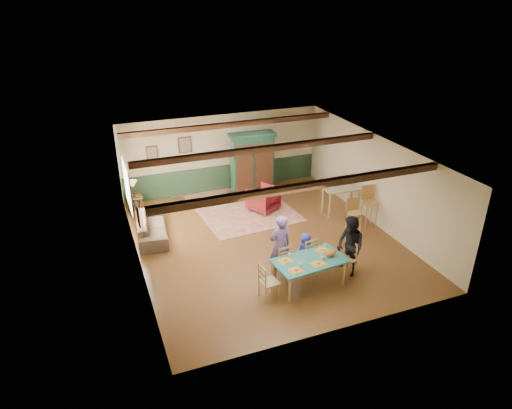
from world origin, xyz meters
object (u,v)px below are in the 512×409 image
object	(u,v)px
dining_chair_far_right	(307,252)
dining_chair_end_left	(269,281)
end_table	(135,205)
counter_table	(341,201)
table_lamp	(133,189)
bar_stool_right	(370,207)
dining_chair_far_left	(281,260)
cat	(330,254)
person_man	(280,245)
person_woman	(350,246)
person_child	(305,250)
sofa	(152,227)
armoire	(252,165)
dining_chair_end_right	(346,258)
armchair	(263,198)
bar_stool_left	(354,218)
dining_table	(309,273)

from	to	relation	value
dining_chair_far_right	dining_chair_end_left	bearing A→B (deg)	24.92
end_table	counter_table	world-z (taller)	counter_table
table_lamp	bar_stool_right	size ratio (longest dim) A/B	0.42
dining_chair_far_left	cat	world-z (taller)	dining_chair_far_left
person_man	person_woman	size ratio (longest dim) A/B	1.05
person_child	sofa	world-z (taller)	person_child
person_child	end_table	size ratio (longest dim) A/B	1.64
person_man	cat	xyz separation A→B (m)	(0.97, -0.75, -0.02)
armoire	bar_stool_right	distance (m)	4.26
dining_chair_end_right	armoire	world-z (taller)	armoire
dining_chair_end_right	bar_stool_right	bearing A→B (deg)	129.01
dining_chair_far_left	sofa	distance (m)	4.13
dining_chair_end_left	cat	world-z (taller)	dining_chair_end_left
sofa	counter_table	distance (m)	5.84
dining_chair_end_left	dining_chair_far_right	bearing A→B (deg)	-65.08
person_woman	end_table	xyz separation A→B (m)	(-4.53, 5.38, -0.49)
dining_chair_end_right	armchair	size ratio (longest dim) A/B	1.04
dining_chair_far_left	counter_table	world-z (taller)	counter_table
dining_chair_far_right	end_table	world-z (taller)	dining_chair_far_right
armchair	armoire	bearing A→B (deg)	-123.84
dining_chair_far_left	armoire	bearing A→B (deg)	-108.18
end_table	bar_stool_left	size ratio (longest dim) A/B	0.53
person_child	counter_table	world-z (taller)	person_child
person_man	armchair	world-z (taller)	person_man
person_child	armoire	world-z (taller)	armoire
bar_stool_right	armoire	bearing A→B (deg)	132.82
sofa	person_man	bearing A→B (deg)	-132.98
person_woman	armchair	size ratio (longest dim) A/B	1.81
end_table	counter_table	distance (m)	6.51
bar_stool_right	dining_table	bearing A→B (deg)	-137.98
cat	end_table	size ratio (longest dim) A/B	0.59
dining_chair_far_left	bar_stool_left	size ratio (longest dim) A/B	0.82
dining_chair_end_right	sofa	bearing A→B (deg)	-136.98
cat	dining_chair_far_left	bearing A→B (deg)	139.20
dining_chair_end_right	person_woman	xyz separation A→B (m)	(0.09, 0.01, 0.33)
counter_table	armchair	bearing A→B (deg)	150.25
person_man	sofa	world-z (taller)	person_man
armchair	table_lamp	xyz separation A→B (m)	(-3.90, 1.23, 0.45)
table_lamp	counter_table	size ratio (longest dim) A/B	0.47
dining_table	counter_table	xyz separation A→B (m)	(2.67, 3.06, 0.12)
cat	person_woman	bearing A→B (deg)	8.13
dining_chair_far_left	armoire	distance (m)	5.07
dining_chair_end_left	sofa	size ratio (longest dim) A/B	0.44
dining_chair_end_right	cat	world-z (taller)	dining_chair_end_right
armoire	sofa	bearing A→B (deg)	-151.67
dining_chair_end_right	counter_table	distance (m)	3.35
dining_chair_far_right	armchair	size ratio (longest dim) A/B	1.04
table_lamp	person_woman	bearing A→B (deg)	-49.92
dining_chair_end_left	bar_stool_left	size ratio (longest dim) A/B	0.82
dining_chair_far_left	dining_chair_end_right	distance (m)	1.61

